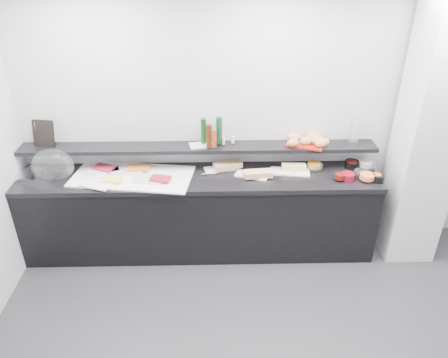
{
  "coord_description": "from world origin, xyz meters",
  "views": [
    {
      "loc": [
        -0.53,
        -2.13,
        3.01
      ],
      "look_at": [
        -0.45,
        1.45,
        1.0
      ],
      "focal_mm": 35.0,
      "sensor_mm": 36.0,
      "label": 1
    }
  ],
  "objects_px": {
    "carafe": "(355,131)",
    "cloche_base": "(40,175)",
    "bread_tray": "(305,143)",
    "condiment_tray": "(202,145)",
    "framed_print": "(44,133)",
    "sandwich_plate_mid": "(252,175)"
  },
  "relations": [
    {
      "from": "carafe",
      "to": "cloche_base",
      "type": "bearing_deg",
      "value": -177.08
    },
    {
      "from": "bread_tray",
      "to": "carafe",
      "type": "distance_m",
      "value": 0.5
    },
    {
      "from": "carafe",
      "to": "condiment_tray",
      "type": "bearing_deg",
      "value": 179.83
    },
    {
      "from": "cloche_base",
      "to": "bread_tray",
      "type": "bearing_deg",
      "value": 18.84
    },
    {
      "from": "cloche_base",
      "to": "carafe",
      "type": "relative_size",
      "value": 1.35
    },
    {
      "from": "framed_print",
      "to": "bread_tray",
      "type": "bearing_deg",
      "value": 7.15
    },
    {
      "from": "cloche_base",
      "to": "framed_print",
      "type": "distance_m",
      "value": 0.43
    },
    {
      "from": "condiment_tray",
      "to": "bread_tray",
      "type": "height_order",
      "value": "bread_tray"
    },
    {
      "from": "cloche_base",
      "to": "sandwich_plate_mid",
      "type": "height_order",
      "value": "cloche_base"
    },
    {
      "from": "framed_print",
      "to": "carafe",
      "type": "bearing_deg",
      "value": 7.15
    },
    {
      "from": "cloche_base",
      "to": "framed_print",
      "type": "bearing_deg",
      "value": 95.89
    },
    {
      "from": "framed_print",
      "to": "bread_tray",
      "type": "height_order",
      "value": "framed_print"
    },
    {
      "from": "cloche_base",
      "to": "sandwich_plate_mid",
      "type": "bearing_deg",
      "value": 14.42
    },
    {
      "from": "cloche_base",
      "to": "condiment_tray",
      "type": "xyz_separation_m",
      "value": [
        1.62,
        0.17,
        0.24
      ]
    },
    {
      "from": "framed_print",
      "to": "cloche_base",
      "type": "bearing_deg",
      "value": -90.98
    },
    {
      "from": "sandwich_plate_mid",
      "to": "carafe",
      "type": "xyz_separation_m",
      "value": [
        1.03,
        0.19,
        0.39
      ]
    },
    {
      "from": "cloche_base",
      "to": "sandwich_plate_mid",
      "type": "xyz_separation_m",
      "value": [
        2.11,
        -0.03,
        -0.01
      ]
    },
    {
      "from": "bread_tray",
      "to": "sandwich_plate_mid",
      "type": "bearing_deg",
      "value": -140.88
    },
    {
      "from": "cloche_base",
      "to": "carafe",
      "type": "bearing_deg",
      "value": 18.1
    },
    {
      "from": "sandwich_plate_mid",
      "to": "bread_tray",
      "type": "relative_size",
      "value": 0.91
    },
    {
      "from": "sandwich_plate_mid",
      "to": "carafe",
      "type": "bearing_deg",
      "value": 29.93
    },
    {
      "from": "sandwich_plate_mid",
      "to": "cloche_base",
      "type": "bearing_deg",
      "value": -161.17
    }
  ]
}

